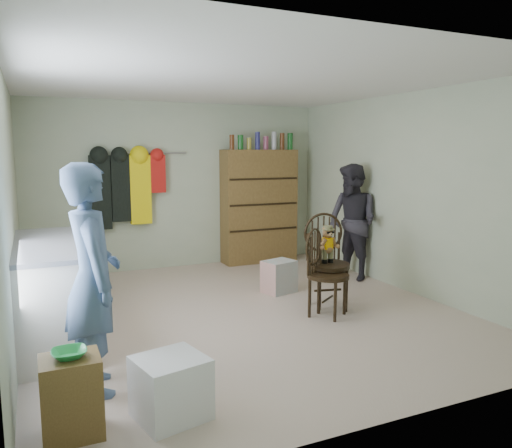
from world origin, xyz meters
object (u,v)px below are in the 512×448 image
counter (52,291)px  dresser (259,205)px  chair_front (327,254)px  chair_far (323,269)px

counter → dresser: size_ratio=0.90×
chair_front → dresser: (0.31, 2.51, 0.30)m
chair_front → counter: bearing=-171.3°
chair_far → dresser: size_ratio=0.46×
counter → chair_front: size_ratio=1.73×
chair_far → dresser: dresser is taller
dresser → chair_front: bearing=-97.0°
chair_front → chair_far: bearing=-116.2°
counter → chair_far: (2.70, -0.45, 0.04)m
dresser → chair_far: bearing=-100.3°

